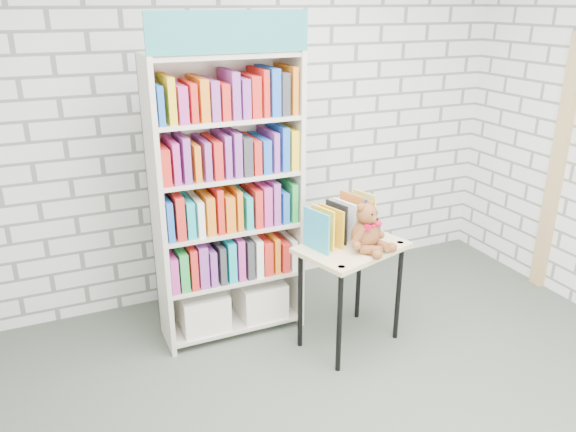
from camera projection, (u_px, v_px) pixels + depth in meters
name	position (u px, v px, depth m)	size (l,w,h in m)	color
ground	(377.00, 427.00, 3.25)	(4.50, 4.50, 0.00)	#414B3F
room_shell	(399.00, 122.00, 2.61)	(4.52, 4.02, 2.81)	silver
bookshelf	(227.00, 199.00, 3.88)	(1.01, 0.39, 2.26)	beige
display_table	(352.00, 260.00, 3.84)	(0.82, 0.67, 0.76)	#D3BB7E
table_books	(341.00, 221.00, 3.83)	(0.54, 0.35, 0.29)	#2A9DB8
teddy_bear	(368.00, 231.00, 3.69)	(0.31, 0.30, 0.33)	#612D1A
door_trim	(557.00, 168.00, 4.52)	(0.05, 0.12, 2.10)	tan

